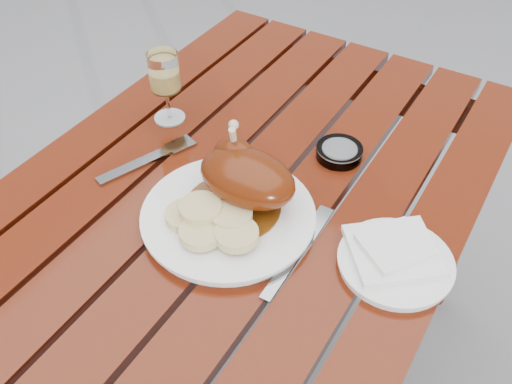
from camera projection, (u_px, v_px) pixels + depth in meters
The scene contains 11 objects.
ground at pixel (247, 383), 1.58m from camera, with size 60.00×60.00×0.00m, color slate.
table at pixel (245, 303), 1.33m from camera, with size 0.80×1.20×0.75m, color maroon.
dinner_plate at pixel (228, 216), 0.99m from camera, with size 0.30×0.30×0.02m, color white.
roast_duck at pixel (245, 176), 0.98m from camera, with size 0.18×0.18×0.13m.
bread_dumplings at pixel (211, 221), 0.95m from camera, with size 0.17×0.13×0.03m.
wine_glass at pixel (166, 88), 1.17m from camera, with size 0.07×0.07×0.16m, color #FAD971.
side_plate at pixel (395, 263), 0.92m from camera, with size 0.19×0.19×0.02m, color white.
napkin at pixel (393, 251), 0.92m from camera, with size 0.14×0.13×0.01m, color white.
ashtray at pixel (339, 152), 1.12m from camera, with size 0.09×0.09×0.02m, color #B2B7BC.
fork at pixel (143, 162), 1.11m from camera, with size 0.02×0.19×0.01m, color gray.
knife at pixel (293, 258), 0.93m from camera, with size 0.02×0.20×0.01m, color gray.
Camera 1 is at (0.43, -0.66, 1.47)m, focal length 40.00 mm.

